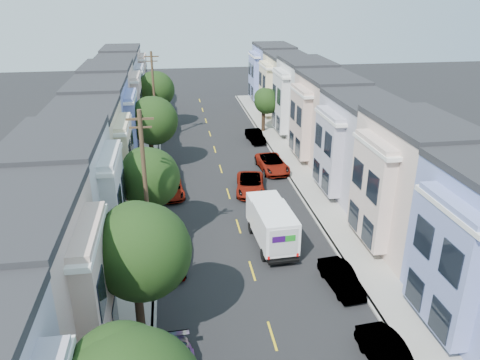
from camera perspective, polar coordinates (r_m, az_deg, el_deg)
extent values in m
plane|color=black|center=(30.09, 1.49, -11.04)|extent=(160.00, 160.00, 0.00)
cube|color=black|center=(43.24, -1.92, -0.07)|extent=(12.00, 70.00, 0.02)
cube|color=gray|center=(43.01, -9.95, -0.45)|extent=(0.30, 70.00, 0.15)
cube|color=gray|center=(44.25, 5.88, 0.45)|extent=(0.30, 70.00, 0.15)
cube|color=gray|center=(43.08, -11.68, -0.55)|extent=(2.60, 70.00, 0.15)
cube|color=gray|center=(44.58, 7.50, 0.54)|extent=(2.60, 70.00, 0.15)
cube|color=gold|center=(43.24, -1.92, -0.08)|extent=(0.12, 70.00, 0.01)
cube|color=#AEAABC|center=(43.53, -16.66, -0.92)|extent=(5.00, 70.00, 8.50)
cube|color=#AEAABC|center=(45.76, 12.08, 0.71)|extent=(5.00, 70.00, 8.50)
cylinder|color=black|center=(24.65, -12.12, -15.29)|extent=(0.44, 0.44, 3.44)
sphere|color=#1E3213|center=(22.75, -12.06, -8.54)|extent=(4.70, 4.70, 4.70)
cylinder|color=black|center=(33.35, -11.28, -4.69)|extent=(0.44, 0.44, 3.24)
sphere|color=#1E3213|center=(32.06, -11.16, 0.22)|extent=(4.15, 4.15, 4.15)
cylinder|color=black|center=(46.31, -10.70, 3.23)|extent=(0.44, 0.44, 3.24)
sphere|color=#1E3213|center=(45.35, -10.61, 7.12)|extent=(4.62, 4.62, 4.62)
cylinder|color=black|center=(60.08, -10.37, 7.74)|extent=(0.44, 0.44, 3.28)
sphere|color=#1E3213|center=(59.35, -10.29, 10.78)|extent=(4.54, 4.54, 4.54)
cylinder|color=black|center=(57.78, 2.86, 7.20)|extent=(0.44, 0.44, 2.72)
sphere|color=#1E3213|center=(57.24, 3.21, 9.57)|extent=(3.10, 3.10, 3.10)
cylinder|color=#42301E|center=(29.15, -11.40, -1.46)|extent=(0.26, 0.26, 10.00)
cube|color=#42301E|center=(27.63, -12.13, 7.29)|extent=(1.60, 0.12, 0.12)
cylinder|color=#42301E|center=(53.96, -10.41, 9.74)|extent=(0.26, 0.26, 10.00)
cube|color=#42301E|center=(53.16, -10.76, 14.58)|extent=(1.60, 0.12, 0.12)
cube|color=white|center=(31.42, 4.21, -5.77)|extent=(2.27, 4.08, 2.23)
cube|color=white|center=(34.05, 3.13, -3.55)|extent=(2.27, 1.90, 2.05)
cube|color=black|center=(32.74, 3.83, -6.96)|extent=(2.09, 5.85, 0.23)
cube|color=#2D0A51|center=(29.48, 4.45, -7.22)|extent=(0.85, 0.04, 0.42)
cube|color=#198C1E|center=(29.65, 5.89, -7.09)|extent=(0.66, 0.04, 0.42)
cylinder|color=black|center=(30.95, 2.72, -9.07)|extent=(0.27, 0.85, 0.85)
cylinder|color=black|center=(31.36, 6.43, -8.74)|extent=(0.27, 0.85, 0.85)
cylinder|color=black|center=(34.20, 1.49, -5.76)|extent=(0.27, 0.85, 0.85)
cylinder|color=black|center=(34.57, 4.85, -5.50)|extent=(0.27, 0.85, 0.85)
imported|color=black|center=(40.60, 1.26, -0.54)|extent=(3.15, 5.45, 1.43)
imported|color=silver|center=(30.50, -8.17, -9.08)|extent=(2.16, 4.84, 1.53)
imported|color=#501B0D|center=(40.37, -8.42, -1.07)|extent=(2.47, 4.69, 1.26)
imported|color=#3F424B|center=(24.22, 17.77, -19.93)|extent=(1.87, 4.35, 1.41)
imported|color=silver|center=(28.89, 12.21, -11.63)|extent=(1.77, 4.05, 1.31)
imported|color=black|center=(45.37, 3.96, 1.99)|extent=(2.79, 5.44, 1.47)
imported|color=black|center=(54.02, 1.87, 5.37)|extent=(1.85, 4.23, 1.37)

